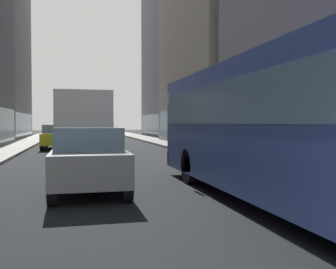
# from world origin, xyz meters

# --- Properties ---
(ground_plane) EXTENTS (120.00, 120.00, 0.00)m
(ground_plane) POSITION_xyz_m (0.00, 35.00, 0.00)
(ground_plane) COLOR black
(sidewalk_left) EXTENTS (2.40, 110.00, 0.15)m
(sidewalk_left) POSITION_xyz_m (-5.70, 35.00, 0.07)
(sidewalk_left) COLOR #ADA89E
(sidewalk_left) RESTS_ON ground
(sidewalk_right) EXTENTS (2.40, 110.00, 0.15)m
(sidewalk_right) POSITION_xyz_m (5.70, 35.00, 0.07)
(sidewalk_right) COLOR gray
(sidewalk_right) RESTS_ON ground
(building_right_far) EXTENTS (8.45, 16.92, 19.93)m
(building_right_far) POSITION_xyz_m (11.90, 44.52, 9.96)
(building_right_far) COLOR slate
(building_right_far) RESTS_ON ground
(transit_bus) EXTENTS (2.78, 11.53, 3.05)m
(transit_bus) POSITION_xyz_m (2.80, 5.19, 1.78)
(transit_bus) COLOR #33478C
(transit_bus) RESTS_ON ground
(car_grey_wagon) EXTENTS (1.78, 4.77, 1.62)m
(car_grey_wagon) POSITION_xyz_m (-1.20, 8.54, 0.82)
(car_grey_wagon) COLOR slate
(car_grey_wagon) RESTS_ON ground
(car_red_coupe) EXTENTS (1.83, 4.35, 1.62)m
(car_red_coupe) POSITION_xyz_m (1.20, 45.82, 0.82)
(car_red_coupe) COLOR red
(car_red_coupe) RESTS_ON ground
(car_yellow_taxi) EXTENTS (1.81, 4.31, 1.62)m
(car_yellow_taxi) POSITION_xyz_m (-2.80, 24.85, 0.82)
(car_yellow_taxi) COLOR yellow
(car_yellow_taxi) RESTS_ON ground
(box_truck) EXTENTS (2.30, 7.50, 3.05)m
(box_truck) POSITION_xyz_m (-1.20, 17.20, 1.67)
(box_truck) COLOR #19519E
(box_truck) RESTS_ON ground
(pedestrian_with_handbag) EXTENTS (0.45, 0.34, 1.69)m
(pedestrian_with_handbag) POSITION_xyz_m (5.46, 9.14, 1.01)
(pedestrian_with_handbag) COLOR #1E1E2D
(pedestrian_with_handbag) RESTS_ON sidewalk_right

